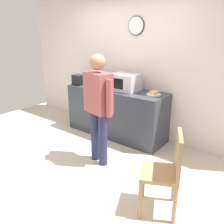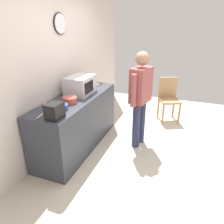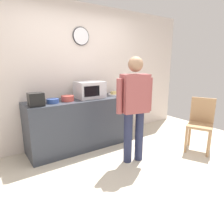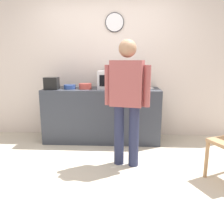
# 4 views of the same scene
# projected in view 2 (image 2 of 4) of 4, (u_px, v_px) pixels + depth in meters

# --- Properties ---
(ground_plane) EXTENTS (6.00, 6.00, 0.00)m
(ground_plane) POSITION_uv_depth(u_px,v_px,m) (147.00, 156.00, 3.49)
(ground_plane) COLOR beige
(back_wall) EXTENTS (5.40, 0.13, 2.60)m
(back_wall) POSITION_uv_depth(u_px,v_px,m) (57.00, 70.00, 3.49)
(back_wall) COLOR silver
(back_wall) RESTS_ON ground_plane
(kitchen_counter) EXTENTS (1.95, 0.62, 0.91)m
(kitchen_counter) POSITION_uv_depth(u_px,v_px,m) (78.00, 122.00, 3.62)
(kitchen_counter) COLOR #333842
(kitchen_counter) RESTS_ON ground_plane
(microwave) EXTENTS (0.50, 0.39, 0.30)m
(microwave) POSITION_uv_depth(u_px,v_px,m) (80.00, 85.00, 3.55)
(microwave) COLOR silver
(microwave) RESTS_ON kitchen_counter
(sandwich_plate) EXTENTS (0.24, 0.24, 0.07)m
(sandwich_plate) POSITION_uv_depth(u_px,v_px,m) (93.00, 84.00, 4.10)
(sandwich_plate) COLOR white
(sandwich_plate) RESTS_ON kitchen_counter
(salad_bowl) EXTENTS (0.20, 0.20, 0.07)m
(salad_bowl) POSITION_uv_depth(u_px,v_px,m) (61.00, 107.00, 2.95)
(salad_bowl) COLOR #33519E
(salad_bowl) RESTS_ON kitchen_counter
(cereal_bowl) EXTENTS (0.21, 0.21, 0.09)m
(cereal_bowl) POSITION_uv_depth(u_px,v_px,m) (70.00, 100.00, 3.18)
(cereal_bowl) COLOR #C64C42
(cereal_bowl) RESTS_ON kitchen_counter
(toaster) EXTENTS (0.22, 0.18, 0.20)m
(toaster) POSITION_uv_depth(u_px,v_px,m) (54.00, 111.00, 2.66)
(toaster) COLOR black
(toaster) RESTS_ON kitchen_counter
(fork_utensil) EXTENTS (0.17, 0.05, 0.01)m
(fork_utensil) POSITION_uv_depth(u_px,v_px,m) (40.00, 116.00, 2.75)
(fork_utensil) COLOR silver
(fork_utensil) RESTS_ON kitchen_counter
(spoon_utensil) EXTENTS (0.16, 0.10, 0.01)m
(spoon_utensil) POSITION_uv_depth(u_px,v_px,m) (45.00, 105.00, 3.12)
(spoon_utensil) COLOR silver
(spoon_utensil) RESTS_ON kitchen_counter
(person_standing) EXTENTS (0.58, 0.32, 1.63)m
(person_standing) POSITION_uv_depth(u_px,v_px,m) (140.00, 94.00, 3.48)
(person_standing) COLOR #252A49
(person_standing) RESTS_ON ground_plane
(wooden_chair) EXTENTS (0.53, 0.53, 0.94)m
(wooden_chair) POSITION_uv_depth(u_px,v_px,m) (169.00, 97.00, 4.62)
(wooden_chair) COLOR #A87F56
(wooden_chair) RESTS_ON ground_plane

